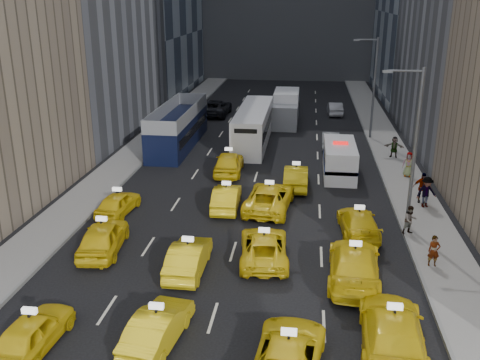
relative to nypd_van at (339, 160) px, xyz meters
The scene contains 36 objects.
ground 22.09m from the nypd_van, 105.71° to the right, with size 160.00×160.00×0.00m, color black.
sidewalk_west 16.93m from the nypd_van, 167.15° to the left, with size 3.00×90.00×0.15m, color gray.
sidewalk_east 5.98m from the nypd_van, 39.71° to the left, with size 3.00×90.00×0.15m, color gray.
curb_west 15.52m from the nypd_van, 165.96° to the left, with size 0.15×90.00×0.18m, color slate.
curb_east 4.97m from the nypd_van, 50.70° to the left, with size 0.15×90.00×0.18m, color slate.
streetlight_near 10.49m from the nypd_van, 70.86° to the right, with size 2.15×0.22×9.00m.
streetlight_far 11.85m from the nypd_van, 73.40° to the left, with size 2.15×0.22×9.00m.
taxi_4 25.21m from the nypd_van, 119.05° to the right, with size 1.65×4.09×1.40m, color yellow.
taxi_5 22.54m from the nypd_van, 110.06° to the right, with size 1.49×4.26×1.40m, color yellow.
taxi_6 22.32m from the nypd_van, 97.20° to the right, with size 2.31×5.01×1.39m, color yellow.
taxi_7 20.49m from the nypd_van, 87.35° to the right, with size 2.30×5.65×1.64m, color yellow.
taxi_8 18.84m from the nypd_van, 131.79° to the right, with size 1.89×4.70×1.60m, color yellow.
taxi_9 17.39m from the nypd_van, 116.61° to the right, with size 1.55×4.44×1.46m, color yellow.
taxi_10 14.59m from the nypd_van, 107.29° to the right, with size 2.30×4.98×1.38m, color yellow.
taxi_11 15.42m from the nypd_van, 90.25° to the right, with size 2.31×5.68×1.65m, color yellow.
taxi_12 16.30m from the nypd_van, 145.99° to the right, with size 1.58×3.93×1.34m, color yellow.
taxi_13 10.39m from the nypd_van, 133.74° to the right, with size 1.52×4.37×1.44m, color yellow.
taxi_14 8.63m from the nypd_van, 121.97° to the right, with size 2.56×5.56×1.54m, color yellow.
taxi_15 10.34m from the nypd_van, 86.94° to the right, with size 1.94×4.78×1.39m, color yellow.
taxi_16 8.07m from the nypd_van, behind, with size 1.96×4.88×1.66m, color yellow.
taxi_17 4.37m from the nypd_van, 134.60° to the right, with size 1.59×4.55×1.50m, color yellow.
nypd_van is the anchor object (origin of this frame).
double_decker 14.83m from the nypd_van, 155.22° to the left, with size 4.27×12.34×3.52m.
city_bus 10.67m from the nypd_van, 131.79° to the left, with size 4.01×12.39×3.14m.
box_truck 16.43m from the nypd_van, 106.29° to the left, with size 2.61×7.17×3.25m.
misc_car_0 7.51m from the nypd_van, 92.89° to the left, with size 1.43×4.11×1.36m, color #979B9F.
misc_car_1 22.62m from the nypd_van, 122.99° to the left, with size 2.76×5.98×1.66m, color black.
misc_car_2 25.57m from the nypd_van, 100.06° to the left, with size 2.02×4.97×1.44m, color gray.
misc_car_3 23.73m from the nypd_van, 109.16° to the left, with size 1.61×4.00×1.36m, color black.
misc_car_4 20.86m from the nypd_van, 88.53° to the left, with size 1.47×4.22×1.39m, color #94959B.
pedestrian_0 14.32m from the nypd_van, 74.64° to the right, with size 0.57×0.37×1.56m, color gray.
pedestrian_1 10.71m from the nypd_van, 72.05° to the right, with size 0.78×0.43×1.60m, color gray.
pedestrian_2 7.83m from the nypd_van, 50.96° to the right, with size 1.25×0.51×1.93m, color gray.
pedestrian_3 7.15m from the nypd_van, 47.39° to the right, with size 1.13×0.51×1.92m, color gray.
pedestrian_4 4.86m from the nypd_van, ahead, with size 0.87×0.47×1.78m, color gray.
pedestrian_5 6.48m from the nypd_van, 45.44° to the left, with size 1.55×0.45×1.67m, color gray.
Camera 1 is at (3.47, -16.49, 12.51)m, focal length 40.00 mm.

